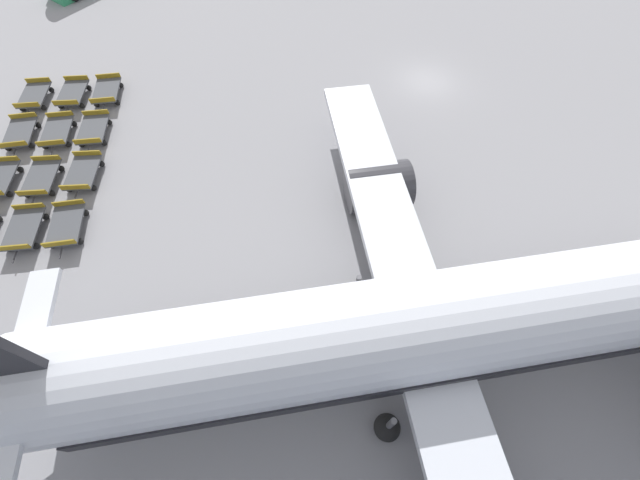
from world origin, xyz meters
TOP-DOWN VIEW (x-y plane):
  - ground_plane at (0.00, 0.00)m, footprint 500.00×500.00m
  - airplane at (19.32, -5.05)m, footprint 31.81×37.58m
  - baggage_dolly_row_near_col_a at (-0.73, -27.69)m, footprint 3.47×1.77m
  - baggage_dolly_row_near_col_b at (3.02, -27.54)m, footprint 3.50×1.86m
  - baggage_dolly_row_mid_a_col_a at (-0.71, -25.12)m, footprint 3.49×1.83m
  - baggage_dolly_row_mid_a_col_b at (3.14, -25.22)m, footprint 3.49×1.81m
  - baggage_dolly_row_mid_a_col_c at (7.12, -25.14)m, footprint 3.49×1.82m
  - baggage_dolly_row_mid_a_col_d at (10.78, -25.08)m, footprint 3.46×1.76m
  - baggage_dolly_row_mid_b_col_a at (-0.70, -22.80)m, footprint 3.49×1.81m
  - baggage_dolly_row_mid_b_col_b at (3.22, -22.94)m, footprint 3.47×1.76m
  - baggage_dolly_row_mid_b_col_c at (6.97, -22.80)m, footprint 3.50×1.85m
  - baggage_dolly_row_mid_b_col_d at (10.78, -22.87)m, footprint 3.50×1.85m
  - stand_guidance_stripe at (18.92, -12.76)m, footprint 2.32×39.02m

SIDE VIEW (x-z plane):
  - ground_plane at x=0.00m, z-range 0.00..0.00m
  - stand_guidance_stripe at x=18.92m, z-range 0.00..0.01m
  - baggage_dolly_row_near_col_a at x=-0.73m, z-range 0.02..0.94m
  - baggage_dolly_row_near_col_b at x=3.02m, z-range 0.02..0.94m
  - baggage_dolly_row_mid_a_col_a at x=-0.71m, z-range 0.02..0.94m
  - baggage_dolly_row_mid_a_col_b at x=3.14m, z-range 0.02..0.94m
  - baggage_dolly_row_mid_a_col_c at x=7.12m, z-range 0.02..0.94m
  - baggage_dolly_row_mid_a_col_d at x=10.78m, z-range 0.02..0.94m
  - baggage_dolly_row_mid_b_col_a at x=-0.70m, z-range 0.02..0.94m
  - baggage_dolly_row_mid_b_col_b at x=3.22m, z-range 0.02..0.94m
  - baggage_dolly_row_mid_b_col_c at x=6.97m, z-range 0.02..0.94m
  - baggage_dolly_row_mid_b_col_d at x=10.78m, z-range 0.02..0.94m
  - airplane at x=19.32m, z-range -3.29..9.59m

